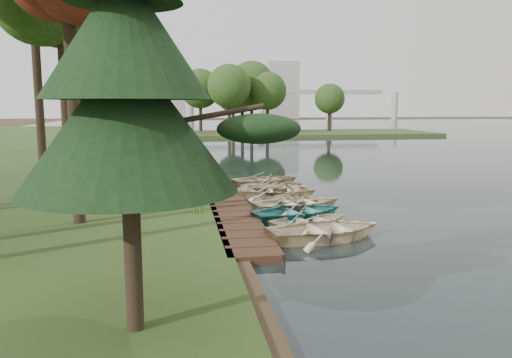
{
  "coord_description": "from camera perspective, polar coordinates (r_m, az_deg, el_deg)",
  "views": [
    {
      "loc": [
        -3.64,
        -20.89,
        4.38
      ],
      "look_at": [
        -0.27,
        0.65,
        1.12
      ],
      "focal_mm": 35.0,
      "sensor_mm": 36.0,
      "label": 1
    }
  ],
  "objects": [
    {
      "name": "pine_tree",
      "position": [
        8.96,
        -14.63,
        11.62
      ],
      "size": [
        3.8,
        3.8,
        7.67
      ],
      "color": "black",
      "rests_on": "bank"
    },
    {
      "name": "rowboat_3",
      "position": [
        20.55,
        4.8,
        -2.57
      ],
      "size": [
        4.32,
        3.48,
        0.79
      ],
      "primitive_type": "imported",
      "rotation": [
        0.0,
        0.0,
        1.78
      ],
      "color": "beige",
      "rests_on": "water"
    },
    {
      "name": "rowboat_4",
      "position": [
        21.56,
        3.76,
        -2.26
      ],
      "size": [
        3.36,
        2.65,
        0.63
      ],
      "primitive_type": "imported",
      "rotation": [
        0.0,
        0.0,
        1.4
      ],
      "color": "beige",
      "rests_on": "water"
    },
    {
      "name": "rowboat_8",
      "position": [
        26.89,
        1.24,
        0.06
      ],
      "size": [
        4.31,
        3.54,
        0.78
      ],
      "primitive_type": "imported",
      "rotation": [
        0.0,
        0.0,
        1.83
      ],
      "color": "beige",
      "rests_on": "water"
    },
    {
      "name": "rowboat_6",
      "position": [
        24.59,
        2.03,
        -0.84
      ],
      "size": [
        3.71,
        2.93,
        0.69
      ],
      "primitive_type": "imported",
      "rotation": [
        0.0,
        0.0,
        1.4
      ],
      "color": "beige",
      "rests_on": "water"
    },
    {
      "name": "rowboat_5",
      "position": [
        23.35,
        2.34,
        -1.24
      ],
      "size": [
        4.12,
        3.25,
        0.77
      ],
      "primitive_type": "imported",
      "rotation": [
        0.0,
        0.0,
        1.41
      ],
      "color": "beige",
      "rests_on": "water"
    },
    {
      "name": "tree_6",
      "position": [
        33.4,
        -20.06,
        18.47
      ],
      "size": [
        4.63,
        4.63,
        12.24
      ],
      "color": "black",
      "rests_on": "bank"
    },
    {
      "name": "far_trees",
      "position": [
        71.41,
        -2.25,
        10.12
      ],
      "size": [
        45.6,
        5.6,
        8.8
      ],
      "color": "black",
      "rests_on": "peninsula"
    },
    {
      "name": "ground",
      "position": [
        21.65,
        0.97,
        -3.18
      ],
      "size": [
        300.0,
        300.0,
        0.0
      ],
      "primitive_type": "plane",
      "color": "#3D2F1D"
    },
    {
      "name": "boardwalk",
      "position": [
        21.41,
        -3.26,
        -2.92
      ],
      "size": [
        1.6,
        16.0,
        0.3
      ],
      "primitive_type": "cube",
      "color": "#3B2416",
      "rests_on": "ground"
    },
    {
      "name": "rowboat_2",
      "position": [
        19.03,
        4.97,
        -3.51
      ],
      "size": [
        4.28,
        3.56,
        0.76
      ],
      "primitive_type": "imported",
      "rotation": [
        0.0,
        0.0,
        1.85
      ],
      "color": "teal",
      "rests_on": "water"
    },
    {
      "name": "stored_rowboat",
      "position": [
        28.43,
        -15.13,
        0.74
      ],
      "size": [
        4.36,
        3.62,
        0.78
      ],
      "primitive_type": "imported",
      "rotation": [
        3.14,
        0.0,
        1.3
      ],
      "color": "beige",
      "rests_on": "bank"
    },
    {
      "name": "peninsula",
      "position": [
        71.96,
        0.42,
        5.18
      ],
      "size": [
        50.0,
        14.0,
        0.45
      ],
      "primitive_type": "cube",
      "color": "#35441E",
      "rests_on": "ground"
    },
    {
      "name": "bridge",
      "position": [
        141.82,
        -2.48,
        9.57
      ],
      "size": [
        95.9,
        4.0,
        8.6
      ],
      "color": "#A5A5A0",
      "rests_on": "ground"
    },
    {
      "name": "tree_4",
      "position": [
        25.11,
        -21.55,
        18.49
      ],
      "size": [
        3.73,
        3.73,
        10.42
      ],
      "color": "black",
      "rests_on": "bank"
    },
    {
      "name": "rowboat_7",
      "position": [
        25.56,
        2.2,
        -0.56
      ],
      "size": [
        3.25,
        2.49,
        0.62
      ],
      "primitive_type": "imported",
      "rotation": [
        0.0,
        0.0,
        1.69
      ],
      "color": "beige",
      "rests_on": "water"
    },
    {
      "name": "reeds_0",
      "position": [
        19.14,
        -6.73,
        -2.24
      ],
      "size": [
        0.6,
        0.6,
        1.07
      ],
      "primitive_type": "cone",
      "color": "#3F661E",
      "rests_on": "bank"
    },
    {
      "name": "rowboat_0",
      "position": [
        16.36,
        7.96,
        -5.49
      ],
      "size": [
        4.27,
        3.37,
        0.8
      ],
      "primitive_type": "imported",
      "rotation": [
        0.0,
        0.0,
        1.74
      ],
      "color": "beige",
      "rests_on": "water"
    },
    {
      "name": "reeds_2",
      "position": [
        24.02,
        -13.49,
        -0.24
      ],
      "size": [
        0.6,
        0.6,
        1.06
      ],
      "primitive_type": "cone",
      "color": "#3F661E",
      "rests_on": "bank"
    },
    {
      "name": "building_b",
      "position": [
        165.91,
        -9.49,
        8.93
      ],
      "size": [
        8.0,
        8.0,
        12.0
      ],
      "primitive_type": "cube",
      "color": "#A5A5A0",
      "rests_on": "ground"
    },
    {
      "name": "building_a",
      "position": [
        164.44,
        2.95,
        10.09
      ],
      "size": [
        10.0,
        8.0,
        18.0
      ],
      "primitive_type": "cube",
      "color": "#A5A5A0",
      "rests_on": "ground"
    },
    {
      "name": "reeds_3",
      "position": [
        25.18,
        -7.31,
        0.34
      ],
      "size": [
        0.6,
        0.6,
        1.08
      ],
      "primitive_type": "cone",
      "color": "#3F661E",
      "rests_on": "bank"
    },
    {
      "name": "reeds_1",
      "position": [
        22.38,
        -6.12,
        -0.72
      ],
      "size": [
        0.6,
        0.6,
        1.03
      ],
      "primitive_type": "cone",
      "color": "#3F661E",
      "rests_on": "bank"
    },
    {
      "name": "rowboat_1",
      "position": [
        17.88,
        6.27,
        -4.53
      ],
      "size": [
        3.63,
        3.11,
        0.64
      ],
      "primitive_type": "imported",
      "rotation": [
        0.0,
        0.0,
        1.92
      ],
      "color": "beige",
      "rests_on": "water"
    }
  ]
}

